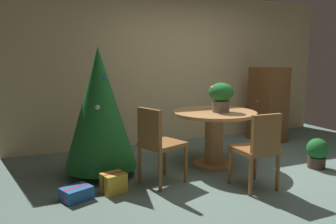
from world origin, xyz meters
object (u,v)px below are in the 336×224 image
at_px(wooden_cabinet, 268,104).
at_px(flower_vase, 221,95).
at_px(holiday_tree, 100,108).
at_px(wooden_chair_left, 158,141).
at_px(gift_box_gold, 114,183).
at_px(wooden_chair_near, 258,147).
at_px(round_dining_table, 214,129).
at_px(potted_plant, 317,152).
at_px(gift_box_blue, 77,193).

bearing_deg(wooden_cabinet, flower_vase, -149.61).
bearing_deg(wooden_cabinet, holiday_tree, -169.05).
distance_m(flower_vase, wooden_chair_left, 1.18).
bearing_deg(gift_box_gold, holiday_tree, 89.33).
height_order(flower_vase, holiday_tree, holiday_tree).
distance_m(gift_box_gold, wooden_cabinet, 3.48).
relative_size(wooden_chair_left, wooden_chair_near, 1.04).
xyz_separation_m(wooden_chair_near, gift_box_gold, (-1.54, 0.55, -0.39)).
height_order(round_dining_table, flower_vase, flower_vase).
relative_size(round_dining_table, gift_box_gold, 3.92).
relative_size(holiday_tree, potted_plant, 3.96).
xyz_separation_m(wooden_chair_left, gift_box_blue, (-0.96, -0.07, -0.46)).
bearing_deg(wooden_chair_near, round_dining_table, 90.00).
distance_m(round_dining_table, holiday_tree, 1.59).
distance_m(wooden_chair_near, potted_plant, 1.31).
bearing_deg(flower_vase, wooden_cabinet, 30.39).
bearing_deg(wooden_chair_near, wooden_cabinet, 47.93).
height_order(wooden_chair_left, holiday_tree, holiday_tree).
height_order(wooden_chair_near, gift_box_blue, wooden_chair_near).
height_order(holiday_tree, wooden_cabinet, holiday_tree).
relative_size(gift_box_gold, wooden_cabinet, 0.22).
relative_size(wooden_chair_left, potted_plant, 2.25).
bearing_deg(potted_plant, holiday_tree, 161.64).
height_order(wooden_chair_near, gift_box_gold, wooden_chair_near).
relative_size(wooden_cabinet, potted_plant, 3.22).
distance_m(gift_box_gold, potted_plant, 2.79).
bearing_deg(gift_box_gold, round_dining_table, 14.69).
xyz_separation_m(wooden_cabinet, potted_plant, (-0.41, -1.54, -0.45)).
distance_m(round_dining_table, wooden_cabinet, 1.87).
height_order(wooden_chair_left, potted_plant, wooden_chair_left).
bearing_deg(holiday_tree, round_dining_table, -9.49).
distance_m(holiday_tree, wooden_cabinet, 3.25).
xyz_separation_m(gift_box_gold, potted_plant, (2.78, -0.26, 0.11)).
bearing_deg(round_dining_table, potted_plant, -28.15).
height_order(wooden_chair_left, gift_box_gold, wooden_chair_left).
xyz_separation_m(flower_vase, wooden_chair_near, (-0.06, -0.89, -0.50)).
height_order(gift_box_blue, wooden_cabinet, wooden_cabinet).
height_order(flower_vase, gift_box_blue, flower_vase).
distance_m(holiday_tree, potted_plant, 2.99).
distance_m(round_dining_table, wooden_chair_left, 1.05).
bearing_deg(wooden_cabinet, wooden_chair_near, -132.07).
bearing_deg(wooden_chair_left, holiday_tree, 131.50).
distance_m(flower_vase, gift_box_gold, 1.86).
xyz_separation_m(holiday_tree, gift_box_blue, (-0.42, -0.69, -0.80)).
bearing_deg(wooden_cabinet, gift_box_gold, -158.21).
height_order(round_dining_table, wooden_chair_near, wooden_chair_near).
relative_size(gift_box_blue, gift_box_gold, 1.24).
height_order(wooden_chair_near, holiday_tree, holiday_tree).
relative_size(flower_vase, gift_box_blue, 1.10).
relative_size(flower_vase, wooden_cabinet, 0.30).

